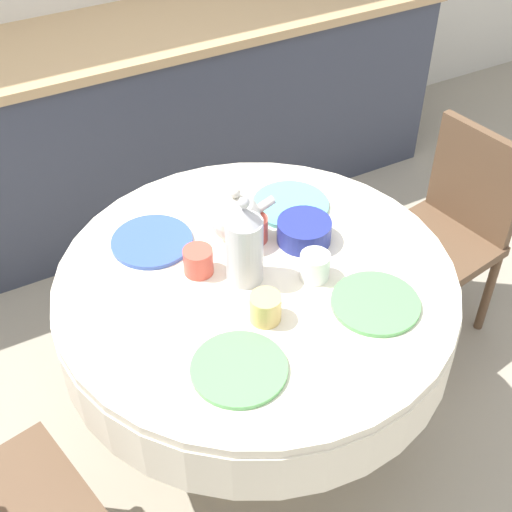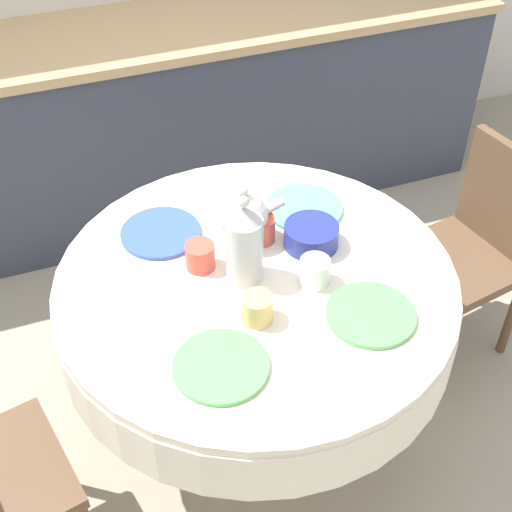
% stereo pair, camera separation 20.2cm
% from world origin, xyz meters
% --- Properties ---
extents(ground_plane, '(12.00, 12.00, 0.00)m').
position_xyz_m(ground_plane, '(0.00, 0.00, 0.00)').
color(ground_plane, '#9E937F').
extents(kitchen_counter, '(3.24, 0.64, 0.91)m').
position_xyz_m(kitchen_counter, '(0.00, 1.44, 0.46)').
color(kitchen_counter, '#383D4C').
rests_on(kitchen_counter, ground_plane).
extents(dining_table, '(1.19, 1.19, 0.76)m').
position_xyz_m(dining_table, '(0.00, 0.00, 0.63)').
color(dining_table, olive).
rests_on(dining_table, ground_plane).
extents(chair_left, '(0.46, 0.46, 0.85)m').
position_xyz_m(chair_left, '(0.92, 0.16, 0.48)').
color(chair_left, brown).
rests_on(chair_left, ground_plane).
extents(plate_near_left, '(0.25, 0.25, 0.01)m').
position_xyz_m(plate_near_left, '(-0.20, -0.29, 0.77)').
color(plate_near_left, '#5BA85B').
rests_on(plate_near_left, dining_table).
extents(cup_near_left, '(0.09, 0.09, 0.08)m').
position_xyz_m(cup_near_left, '(-0.06, -0.16, 0.80)').
color(cup_near_left, '#DBB766').
rests_on(cup_near_left, dining_table).
extents(plate_near_right, '(0.25, 0.25, 0.01)m').
position_xyz_m(plate_near_right, '(0.24, -0.26, 0.77)').
color(plate_near_right, '#5BA85B').
rests_on(plate_near_right, dining_table).
extents(cup_near_right, '(0.09, 0.09, 0.08)m').
position_xyz_m(cup_near_right, '(0.15, -0.08, 0.80)').
color(cup_near_right, white).
rests_on(cup_near_right, dining_table).
extents(plate_far_left, '(0.25, 0.25, 0.01)m').
position_xyz_m(plate_far_left, '(-0.21, 0.28, 0.77)').
color(plate_far_left, '#3856AD').
rests_on(plate_far_left, dining_table).
extents(cup_far_left, '(0.09, 0.09, 0.08)m').
position_xyz_m(cup_far_left, '(-0.14, 0.10, 0.80)').
color(cup_far_left, '#CC4C3D').
rests_on(cup_far_left, dining_table).
extents(plate_far_right, '(0.25, 0.25, 0.01)m').
position_xyz_m(plate_far_right, '(0.26, 0.24, 0.77)').
color(plate_far_right, '#60BCB7').
rests_on(plate_far_right, dining_table).
extents(cup_far_right, '(0.09, 0.09, 0.08)m').
position_xyz_m(cup_far_right, '(0.07, 0.15, 0.80)').
color(cup_far_right, '#CC4C3D').
rests_on(cup_far_right, dining_table).
extents(coffee_carafe, '(0.11, 0.11, 0.29)m').
position_xyz_m(coffee_carafe, '(-0.03, 0.01, 0.89)').
color(coffee_carafe, '#B2B2B7').
rests_on(coffee_carafe, dining_table).
extents(teapot, '(0.21, 0.15, 0.20)m').
position_xyz_m(teapot, '(0.02, 0.17, 0.85)').
color(teapot, silver).
rests_on(teapot, dining_table).
extents(fruit_bowl, '(0.17, 0.17, 0.07)m').
position_xyz_m(fruit_bowl, '(0.21, 0.08, 0.80)').
color(fruit_bowl, navy).
rests_on(fruit_bowl, dining_table).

